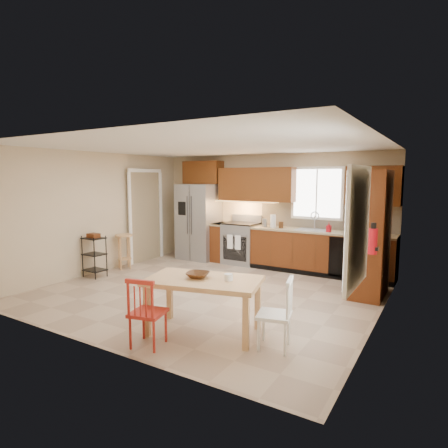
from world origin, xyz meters
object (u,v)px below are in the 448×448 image
bar_stool (124,251)px  utility_cart (94,256)px  chair_white (274,314)px  table_jar (228,279)px  fire_extinguisher (373,241)px  chair_red (148,311)px  pantry (371,234)px  table_bowl (198,278)px  dining_table (204,306)px  soap_bottle (329,227)px  range_stove (241,244)px  refrigerator (199,222)px

bar_stool → utility_cart: 0.80m
chair_white → table_jar: size_ratio=7.53×
fire_extinguisher → chair_red: (-2.08, -2.30, -0.68)m
pantry → utility_cart: 5.21m
table_bowl → bar_stool: (-3.31, 1.93, -0.33)m
dining_table → soap_bottle: bearing=67.2°
table_bowl → fire_extinguisher: bearing=42.2°
table_jar → bar_stool: bearing=153.6°
chair_red → bar_stool: 4.00m
range_stove → dining_table: (1.45, -3.68, -0.11)m
dining_table → pantry: bearing=46.8°
refrigerator → chair_white: refrigerator is taller
refrigerator → soap_bottle: 3.18m
fire_extinguisher → table_jar: (-1.41, -1.56, -0.37)m
refrigerator → utility_cart: refrigerator is taller
chair_white → bar_stool: 4.74m
table_bowl → pantry: bearing=59.1°
dining_table → chair_red: size_ratio=1.70×
fire_extinguisher → chair_white: size_ratio=0.43×
bar_stool → range_stove: bearing=52.6°
chair_red → chair_white: (1.30, 0.70, 0.00)m
pantry → utility_cart: (-4.93, -1.57, -0.63)m
refrigerator → pantry: bearing=-12.6°
table_bowl → chair_red: bearing=-111.9°
refrigerator → table_jar: refrigerator is taller
pantry → table_jar: 2.90m
dining_table → range_stove: bearing=97.8°
chair_red → bar_stool: (-3.05, 2.58, -0.04)m
utility_cart → table_bowl: bearing=-16.8°
chair_white → table_bowl: (-1.04, -0.05, 0.29)m
table_jar → utility_cart: size_ratio=0.13×
chair_white → table_jar: bearing=72.8°
bar_stool → chair_red: bearing=-29.6°
chair_red → utility_cart: chair_red is taller
chair_red → chair_white: same height
table_jar → bar_stool: (-3.72, 1.84, -0.35)m
range_stove → chair_red: range_stove is taller
range_stove → table_jar: size_ratio=8.26×
refrigerator → pantry: pantry is taller
chair_red → pantry: bearing=47.0°
range_stove → bar_stool: 2.62m
range_stove → table_bowl: range_stove is taller
range_stove → table_bowl: (1.36, -3.68, 0.24)m
dining_table → utility_cart: (-3.40, 1.13, 0.07)m
fire_extinguisher → table_jar: bearing=-132.2°
soap_bottle → dining_table: 3.70m
pantry → utility_cart: size_ratio=2.53×
dining_table → table_jar: bearing=2.2°
bar_stool → table_bowl: bearing=-19.6°
refrigerator → range_stove: 1.24m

